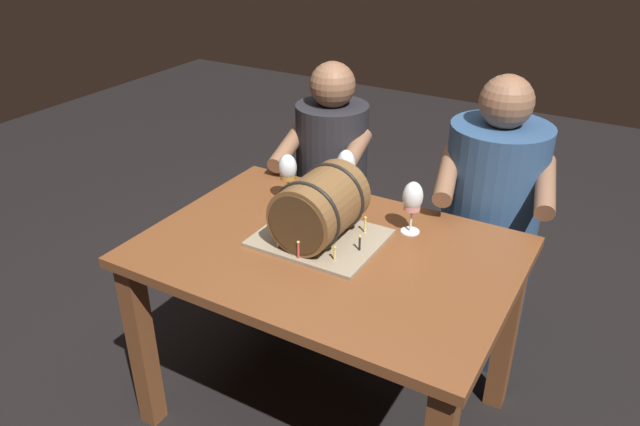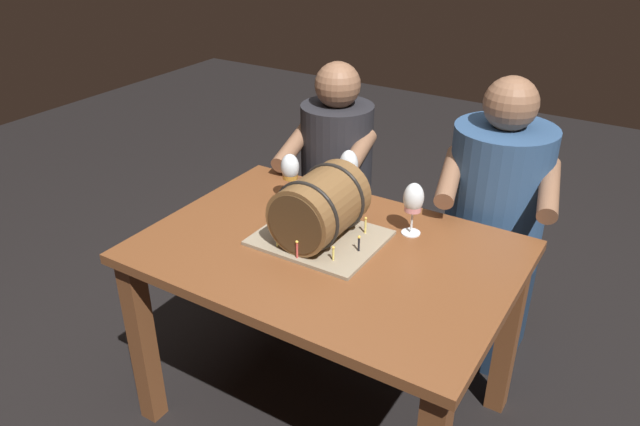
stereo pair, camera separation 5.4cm
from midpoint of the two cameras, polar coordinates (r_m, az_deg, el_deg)
The scene contains 8 objects.
ground_plane at distance 2.45m, azimuth 1.28°, elevation -17.88°, with size 8.00×8.00×0.00m, color black.
dining_table at distance 2.06m, azimuth 1.45°, elevation -6.05°, with size 1.20×0.85×0.72m.
barrel_cake at distance 1.99m, azimuth 0.78°, elevation 0.35°, with size 0.40×0.34×0.25m.
wine_glass_red at distance 2.27m, azimuth 3.38°, elevation 4.28°, with size 0.07×0.07×0.19m.
wine_glass_rose at distance 2.04m, azimuth 9.51°, elevation 1.18°, with size 0.07×0.07×0.19m.
wine_glass_amber at distance 2.24m, azimuth -2.14°, elevation 4.12°, with size 0.07×0.07×0.19m.
person_seated_left at distance 2.75m, azimuth 2.05°, elevation 1.13°, with size 0.39×0.49×1.15m.
person_seated_right at distance 2.49m, azimuth 16.39°, elevation -1.68°, with size 0.49×0.56×1.19m.
Camera 2 is at (0.88, -1.46, 1.76)m, focal length 34.11 mm.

